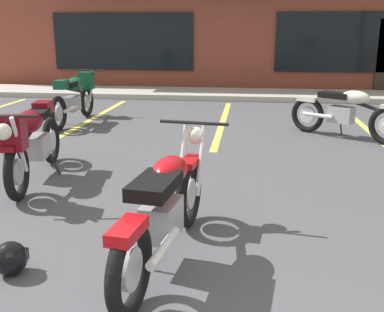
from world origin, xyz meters
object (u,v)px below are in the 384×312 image
(motorcycle_blue_standard, at_px, (347,112))
(helmet_on_pavement, at_px, (10,258))
(motorcycle_silver_naked, at_px, (75,96))
(motorcycle_foreground_classic, at_px, (166,206))
(motorcycle_red_sportbike, at_px, (32,140))

(motorcycle_blue_standard, bearing_deg, helmet_on_pavement, -124.48)
(motorcycle_silver_naked, bearing_deg, motorcycle_foreground_classic, -62.26)
(motorcycle_blue_standard, relative_size, helmet_on_pavement, 6.95)
(motorcycle_foreground_classic, bearing_deg, helmet_on_pavement, -162.09)
(motorcycle_foreground_classic, relative_size, motorcycle_red_sportbike, 1.00)
(motorcycle_silver_naked, bearing_deg, motorcycle_blue_standard, -9.03)
(motorcycle_foreground_classic, relative_size, motorcycle_silver_naked, 1.00)
(motorcycle_foreground_classic, distance_m, motorcycle_silver_naked, 6.10)
(motorcycle_red_sportbike, bearing_deg, motorcycle_foreground_classic, -41.42)
(motorcycle_blue_standard, bearing_deg, motorcycle_red_sportbike, -145.78)
(motorcycle_foreground_classic, distance_m, motorcycle_red_sportbike, 2.60)
(motorcycle_foreground_classic, xyz_separation_m, helmet_on_pavement, (-1.14, -0.37, -0.33))
(helmet_on_pavement, bearing_deg, motorcycle_foreground_classic, 17.91)
(motorcycle_silver_naked, bearing_deg, motorcycle_red_sportbike, -76.40)
(motorcycle_foreground_classic, height_order, motorcycle_blue_standard, same)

